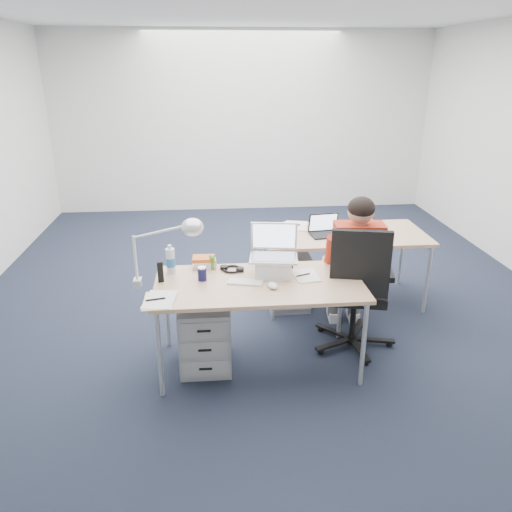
# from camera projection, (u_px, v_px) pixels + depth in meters

# --- Properties ---
(floor) EXTENTS (7.00, 7.00, 0.00)m
(floor) POSITION_uv_depth(u_px,v_px,m) (266.00, 300.00, 5.19)
(floor) COLOR black
(floor) RESTS_ON ground
(room) EXTENTS (6.02, 7.02, 2.80)m
(room) POSITION_uv_depth(u_px,v_px,m) (267.00, 132.00, 4.57)
(room) COLOR silver
(room) RESTS_ON ground
(desk_near) EXTENTS (1.60, 0.80, 0.73)m
(desk_near) POSITION_uv_depth(u_px,v_px,m) (259.00, 288.00, 3.85)
(desk_near) COLOR tan
(desk_near) RESTS_ON ground
(desk_far) EXTENTS (1.60, 0.80, 0.73)m
(desk_far) POSITION_uv_depth(u_px,v_px,m) (344.00, 238.00, 4.95)
(desk_far) COLOR tan
(desk_far) RESTS_ON ground
(office_chair) EXTENTS (0.84, 0.84, 1.13)m
(office_chair) POSITION_uv_depth(u_px,v_px,m) (354.00, 313.00, 4.23)
(office_chair) COLOR black
(office_chair) RESTS_ON ground
(seated_person) EXTENTS (0.42, 0.73, 1.31)m
(seated_person) POSITION_uv_depth(u_px,v_px,m) (353.00, 267.00, 4.28)
(seated_person) COLOR #A62B17
(seated_person) RESTS_ON ground
(drawer_pedestal_near) EXTENTS (0.40, 0.50, 0.55)m
(drawer_pedestal_near) POSITION_uv_depth(u_px,v_px,m) (205.00, 334.00, 4.00)
(drawer_pedestal_near) COLOR gray
(drawer_pedestal_near) RESTS_ON ground
(drawer_pedestal_far) EXTENTS (0.40, 0.50, 0.55)m
(drawer_pedestal_far) POSITION_uv_depth(u_px,v_px,m) (288.00, 279.00, 5.01)
(drawer_pedestal_far) COLOR gray
(drawer_pedestal_far) RESTS_ON ground
(silver_laptop) EXTENTS (0.41, 0.34, 0.39)m
(silver_laptop) POSITION_uv_depth(u_px,v_px,m) (274.00, 252.00, 3.89)
(silver_laptop) COLOR silver
(silver_laptop) RESTS_ON desk_near
(wireless_keyboard) EXTENTS (0.28, 0.17, 0.01)m
(wireless_keyboard) POSITION_uv_depth(u_px,v_px,m) (245.00, 282.00, 3.82)
(wireless_keyboard) COLOR white
(wireless_keyboard) RESTS_ON desk_near
(computer_mouse) EXTENTS (0.09, 0.12, 0.04)m
(computer_mouse) POSITION_uv_depth(u_px,v_px,m) (273.00, 286.00, 3.73)
(computer_mouse) COLOR white
(computer_mouse) RESTS_ON desk_near
(headphones) EXTENTS (0.25, 0.22, 0.03)m
(headphones) POSITION_uv_depth(u_px,v_px,m) (232.00, 268.00, 4.04)
(headphones) COLOR black
(headphones) RESTS_ON desk_near
(can_koozie) EXTENTS (0.08, 0.08, 0.11)m
(can_koozie) POSITION_uv_depth(u_px,v_px,m) (202.00, 274.00, 3.85)
(can_koozie) COLOR #161646
(can_koozie) RESTS_ON desk_near
(water_bottle) EXTENTS (0.09, 0.09, 0.24)m
(water_bottle) POSITION_uv_depth(u_px,v_px,m) (170.00, 259.00, 3.96)
(water_bottle) COLOR silver
(water_bottle) RESTS_ON desk_near
(bear_figurine) EXTENTS (0.08, 0.07, 0.13)m
(bear_figurine) POSITION_uv_depth(u_px,v_px,m) (212.00, 262.00, 4.05)
(bear_figurine) COLOR #3C771F
(bear_figurine) RESTS_ON desk_near
(book_stack) EXTENTS (0.21, 0.16, 0.09)m
(book_stack) POSITION_uv_depth(u_px,v_px,m) (204.00, 262.00, 4.10)
(book_stack) COLOR silver
(book_stack) RESTS_ON desk_near
(cordless_phone) EXTENTS (0.05, 0.04, 0.17)m
(cordless_phone) POSITION_uv_depth(u_px,v_px,m) (160.00, 272.00, 3.81)
(cordless_phone) COLOR black
(cordless_phone) RESTS_ON desk_near
(papers_left) EXTENTS (0.23, 0.32, 0.01)m
(papers_left) POSITION_uv_depth(u_px,v_px,m) (158.00, 300.00, 3.53)
(papers_left) COLOR #EFE28A
(papers_left) RESTS_ON desk_near
(papers_right) EXTENTS (0.20, 0.27, 0.01)m
(papers_right) POSITION_uv_depth(u_px,v_px,m) (305.00, 276.00, 3.93)
(papers_right) COLOR #EFE28A
(papers_right) RESTS_ON desk_near
(sunglasses) EXTENTS (0.11, 0.08, 0.02)m
(sunglasses) POSITION_uv_depth(u_px,v_px,m) (287.00, 268.00, 4.07)
(sunglasses) COLOR black
(sunglasses) RESTS_ON desk_near
(desk_lamp) EXTENTS (0.51, 0.27, 0.55)m
(desk_lamp) POSITION_uv_depth(u_px,v_px,m) (158.00, 252.00, 3.66)
(desk_lamp) COLOR silver
(desk_lamp) RESTS_ON desk_near
(dark_laptop) EXTENTS (0.33, 0.32, 0.21)m
(dark_laptop) POSITION_uv_depth(u_px,v_px,m) (327.00, 225.00, 4.82)
(dark_laptop) COLOR black
(dark_laptop) RESTS_ON desk_far
(far_cup) EXTENTS (0.09, 0.09, 0.10)m
(far_cup) POSITION_uv_depth(u_px,v_px,m) (370.00, 225.00, 5.02)
(far_cup) COLOR white
(far_cup) RESTS_ON desk_far
(far_papers) EXTENTS (0.28, 0.35, 0.01)m
(far_papers) POSITION_uv_depth(u_px,v_px,m) (295.00, 226.00, 5.12)
(far_papers) COLOR white
(far_papers) RESTS_ON desk_far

